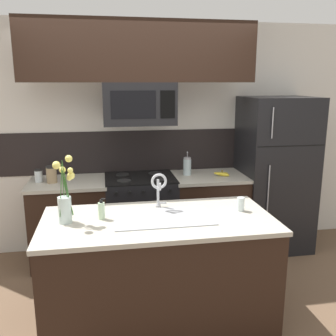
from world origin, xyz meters
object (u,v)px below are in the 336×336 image
object	(u,v)px
refrigerator	(274,174)
banana_bunch	(222,174)
storage_jar_medium	(52,174)
storage_jar_tall	(39,176)
sink_faucet	(159,186)
french_press	(187,166)
spare_glass	(241,204)
stove_range	(141,217)
dish_soap_bottle	(101,210)
flower_vase	(65,202)
microwave	(139,104)

from	to	relation	value
refrigerator	banana_bunch	size ratio (longest dim) A/B	9.32
storage_jar_medium	banana_bunch	bearing A→B (deg)	-1.01
storage_jar_tall	sink_faucet	size ratio (longest dim) A/B	0.44
storage_jar_tall	french_press	distance (m)	1.60
storage_jar_tall	spare_glass	world-z (taller)	storage_jar_tall
stove_range	dish_soap_bottle	size ratio (longest dim) A/B	5.64
french_press	flower_vase	xyz separation A→B (m)	(-1.22, -1.28, 0.06)
dish_soap_bottle	storage_jar_medium	bearing A→B (deg)	113.74
storage_jar_tall	dish_soap_bottle	size ratio (longest dim) A/B	0.81
stove_range	refrigerator	distance (m)	1.63
refrigerator	french_press	bearing A→B (deg)	177.78
sink_faucet	spare_glass	xyz separation A→B (m)	(0.65, -0.16, -0.14)
microwave	flower_vase	bearing A→B (deg)	-119.38
microwave	storage_jar_tall	distance (m)	1.30
stove_range	spare_glass	bearing A→B (deg)	-59.51
sink_faucet	dish_soap_bottle	world-z (taller)	sink_faucet
spare_glass	banana_bunch	bearing A→B (deg)	79.53
banana_bunch	sink_faucet	distance (m)	1.31
microwave	banana_bunch	bearing A→B (deg)	-2.44
stove_range	storage_jar_medium	bearing A→B (deg)	-178.29
sink_faucet	spare_glass	size ratio (longest dim) A/B	2.70
storage_jar_tall	spare_glass	distance (m)	2.15
storage_jar_tall	spare_glass	size ratio (longest dim) A/B	1.18
storage_jar_tall	banana_bunch	size ratio (longest dim) A/B	0.70
spare_glass	flower_vase	distance (m)	1.38
storage_jar_medium	spare_glass	distance (m)	2.00
stove_range	spare_glass	world-z (taller)	spare_glass
banana_bunch	dish_soap_bottle	bearing A→B (deg)	-139.60
microwave	storage_jar_tall	world-z (taller)	microwave
stove_range	sink_faucet	bearing A→B (deg)	-87.01
storage_jar_tall	storage_jar_medium	world-z (taller)	storage_jar_medium
banana_bunch	stove_range	bearing A→B (deg)	176.25
stove_range	flower_vase	world-z (taller)	flower_vase
microwave	banana_bunch	world-z (taller)	microwave
microwave	dish_soap_bottle	bearing A→B (deg)	-109.52
dish_soap_bottle	spare_glass	world-z (taller)	dish_soap_bottle
dish_soap_bottle	spare_glass	size ratio (longest dim) A/B	1.45
refrigerator	storage_jar_tall	bearing A→B (deg)	179.80
storage_jar_tall	dish_soap_bottle	xyz separation A→B (m)	(0.65, -1.22, 0.00)
french_press	spare_glass	bearing A→B (deg)	-82.58
storage_jar_tall	refrigerator	bearing A→B (deg)	-0.20
dish_soap_bottle	stove_range	bearing A→B (deg)	70.80
storage_jar_medium	flower_vase	size ratio (longest dim) A/B	0.35
stove_range	microwave	bearing A→B (deg)	-89.84
banana_bunch	french_press	world-z (taller)	french_press
microwave	spare_glass	size ratio (longest dim) A/B	6.57
storage_jar_tall	storage_jar_medium	bearing A→B (deg)	-22.22
storage_jar_medium	flower_vase	distance (m)	1.22
stove_range	dish_soap_bottle	world-z (taller)	dish_soap_bottle
french_press	flower_vase	distance (m)	1.77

